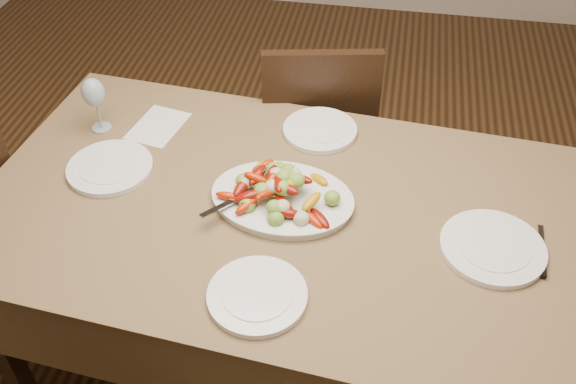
# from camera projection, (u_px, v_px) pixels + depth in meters

# --- Properties ---
(floor) EXTENTS (6.00, 6.00, 0.00)m
(floor) POSITION_uv_depth(u_px,v_px,m) (287.00, 383.00, 2.30)
(floor) COLOR #3E2712
(floor) RESTS_ON ground
(dining_table) EXTENTS (1.92, 1.19, 0.76)m
(dining_table) POSITION_uv_depth(u_px,v_px,m) (288.00, 290.00, 2.13)
(dining_table) COLOR brown
(dining_table) RESTS_ON ground
(chair_far) EXTENTS (0.49, 0.49, 0.95)m
(chair_far) POSITION_uv_depth(u_px,v_px,m) (316.00, 131.00, 2.62)
(chair_far) COLOR black
(chair_far) RESTS_ON ground
(serving_platter) EXTENTS (0.44, 0.34, 0.02)m
(serving_platter) POSITION_uv_depth(u_px,v_px,m) (282.00, 200.00, 1.88)
(serving_platter) COLOR white
(serving_platter) RESTS_ON dining_table
(roasted_vegetables) EXTENTS (0.36, 0.26, 0.09)m
(roasted_vegetables) POSITION_uv_depth(u_px,v_px,m) (282.00, 186.00, 1.85)
(roasted_vegetables) COLOR #710D05
(roasted_vegetables) RESTS_ON serving_platter
(serving_spoon) EXTENTS (0.26, 0.22, 0.03)m
(serving_spoon) POSITION_uv_depth(u_px,v_px,m) (257.00, 195.00, 1.84)
(serving_spoon) COLOR #9EA0A8
(serving_spoon) RESTS_ON serving_platter
(plate_left) EXTENTS (0.27, 0.27, 0.02)m
(plate_left) POSITION_uv_depth(u_px,v_px,m) (110.00, 168.00, 2.00)
(plate_left) COLOR white
(plate_left) RESTS_ON dining_table
(plate_right) EXTENTS (0.29, 0.29, 0.02)m
(plate_right) POSITION_uv_depth(u_px,v_px,m) (493.00, 248.00, 1.75)
(plate_right) COLOR white
(plate_right) RESTS_ON dining_table
(plate_far) EXTENTS (0.25, 0.25, 0.02)m
(plate_far) POSITION_uv_depth(u_px,v_px,m) (320.00, 130.00, 2.14)
(plate_far) COLOR white
(plate_far) RESTS_ON dining_table
(plate_near) EXTENTS (0.26, 0.26, 0.02)m
(plate_near) POSITION_uv_depth(u_px,v_px,m) (257.00, 296.00, 1.62)
(plate_near) COLOR white
(plate_near) RESTS_ON dining_table
(wine_glass) EXTENTS (0.08, 0.08, 0.20)m
(wine_glass) POSITION_uv_depth(u_px,v_px,m) (96.00, 103.00, 2.10)
(wine_glass) COLOR #8C99A5
(wine_glass) RESTS_ON dining_table
(menu_card) EXTENTS (0.19, 0.23, 0.00)m
(menu_card) POSITION_uv_depth(u_px,v_px,m) (158.00, 126.00, 2.17)
(menu_card) COLOR silver
(menu_card) RESTS_ON dining_table
(table_knife) EXTENTS (0.03, 0.20, 0.01)m
(table_knife) POSITION_uv_depth(u_px,v_px,m) (542.00, 254.00, 1.74)
(table_knife) COLOR #9EA0A8
(table_knife) RESTS_ON dining_table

